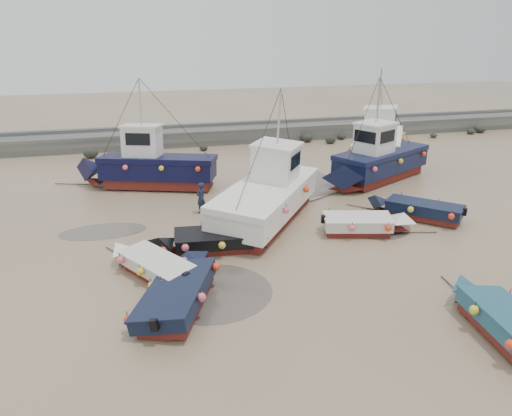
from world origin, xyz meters
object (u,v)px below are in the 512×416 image
at_px(dinghy_6, 417,207).
at_px(cabin_boat_1, 269,192).
at_px(dinghy_1, 182,289).
at_px(cabin_boat_3, 380,141).
at_px(dinghy_2, 500,315).
at_px(cabin_boat_2, 376,160).
at_px(dinghy_0, 153,262).
at_px(dinghy_4, 211,238).
at_px(cabin_boat_0, 148,165).
at_px(person, 201,213).
at_px(dinghy_5, 365,222).

bearing_deg(dinghy_6, cabin_boat_1, 119.72).
relative_size(dinghy_1, cabin_boat_3, 0.65).
bearing_deg(dinghy_2, cabin_boat_2, 82.52).
bearing_deg(cabin_boat_1, dinghy_0, -104.82).
bearing_deg(dinghy_0, dinghy_1, -100.97).
xyz_separation_m(dinghy_4, cabin_boat_3, (14.42, 12.44, 0.78)).
height_order(dinghy_0, dinghy_4, same).
bearing_deg(cabin_boat_0, dinghy_4, -148.89).
relative_size(cabin_boat_1, cabin_boat_2, 1.07).
relative_size(dinghy_2, cabin_boat_3, 0.59).
distance_m(dinghy_4, cabin_boat_0, 10.03).
bearing_deg(dinghy_6, cabin_boat_3, 25.93).
bearing_deg(dinghy_4, dinghy_6, -77.46).
relative_size(dinghy_0, dinghy_4, 0.85).
bearing_deg(cabin_boat_0, person, -136.28).
bearing_deg(dinghy_2, dinghy_1, 162.31).
bearing_deg(cabin_boat_2, dinghy_6, 142.99).
distance_m(cabin_boat_3, person, 16.17).
height_order(dinghy_2, cabin_boat_2, cabin_boat_2).
bearing_deg(dinghy_6, cabin_boat_0, 100.75).
xyz_separation_m(cabin_boat_0, cabin_boat_3, (16.39, 2.64, -0.03)).
distance_m(dinghy_6, person, 10.73).
relative_size(dinghy_0, dinghy_5, 0.99).
distance_m(dinghy_5, dinghy_6, 3.56).
xyz_separation_m(cabin_boat_2, person, (-11.13, -2.80, -1.35)).
height_order(dinghy_2, dinghy_6, same).
xyz_separation_m(cabin_boat_0, cabin_boat_1, (5.43, -6.63, -0.06)).
distance_m(dinghy_1, cabin_boat_3, 23.02).
bearing_deg(cabin_boat_3, dinghy_0, -108.34).
height_order(dinghy_1, dinghy_5, same).
xyz_separation_m(cabin_boat_1, cabin_boat_2, (7.97, 4.31, 0.05)).
xyz_separation_m(cabin_boat_0, cabin_boat_2, (13.41, -2.32, -0.01)).
height_order(dinghy_4, person, dinghy_4).
distance_m(dinghy_2, cabin_boat_1, 12.02).
relative_size(dinghy_2, dinghy_6, 1.22).
relative_size(dinghy_0, person, 3.24).
relative_size(dinghy_2, cabin_boat_1, 0.57).
bearing_deg(dinghy_0, dinghy_4, 3.03).
bearing_deg(dinghy_6, person, 116.54).
xyz_separation_m(cabin_boat_1, person, (-3.15, 1.50, -1.30)).
relative_size(dinghy_6, cabin_boat_2, 0.50).
relative_size(cabin_boat_1, cabin_boat_3, 1.04).
bearing_deg(dinghy_5, person, -109.56).
distance_m(cabin_boat_0, cabin_boat_2, 13.61).
bearing_deg(dinghy_1, cabin_boat_0, 113.94).
xyz_separation_m(dinghy_4, person, (0.31, 4.67, -0.55)).
distance_m(dinghy_2, cabin_boat_0, 20.29).
bearing_deg(dinghy_1, dinghy_4, 89.40).
relative_size(cabin_boat_0, cabin_boat_1, 0.95).
relative_size(dinghy_6, cabin_boat_1, 0.47).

